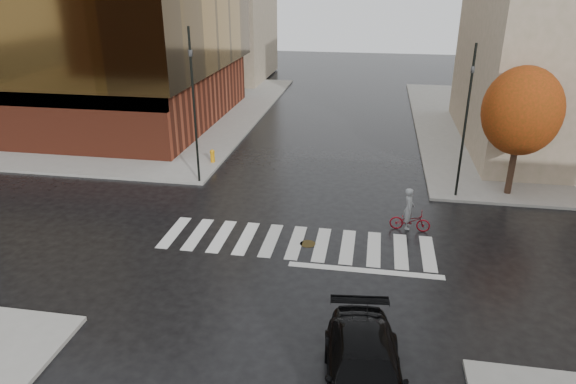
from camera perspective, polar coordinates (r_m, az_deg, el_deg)
name	(u,v)px	position (r m, az deg, el deg)	size (l,w,h in m)	color
ground	(294,248)	(21.63, 0.69, -6.25)	(120.00, 120.00, 0.00)	black
sidewalk_nw	(91,108)	(47.50, -21.02, 8.69)	(30.00, 30.00, 0.15)	gray
crosswalk	(296,242)	(22.06, 0.90, -5.61)	(12.00, 3.00, 0.01)	silver
office_glass	(41,9)	(44.40, -25.73, 17.89)	(27.00, 19.00, 16.00)	maroon
tree_ne_a	(522,111)	(27.66, 24.55, 8.16)	(3.80, 3.80, 6.50)	black
sedan	(364,374)	(14.63, 8.49, -19.34)	(2.13, 5.24, 1.52)	black
cyclist	(410,216)	(23.41, 13.36, -2.64)	(1.82, 0.76, 2.02)	maroon
traffic_light_nw	(193,95)	(27.22, -10.49, 10.54)	(0.21, 0.18, 8.12)	black
traffic_light_ne	(467,112)	(26.38, 19.26, 8.38)	(0.22, 0.24, 7.56)	black
fire_hydrant	(212,155)	(31.20, -8.40, 4.07)	(0.28, 0.28, 0.80)	orange
manhole	(308,244)	(21.96, 2.21, -5.77)	(0.67, 0.67, 0.01)	#413317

